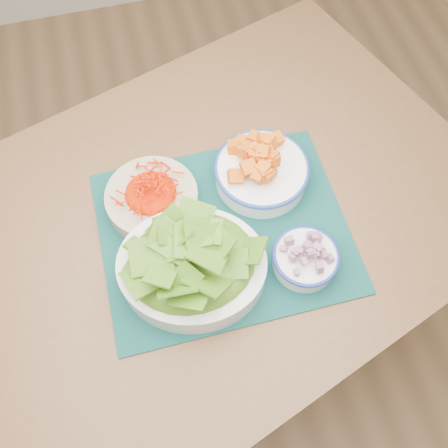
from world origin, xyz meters
name	(u,v)px	position (x,y,z in m)	size (l,w,h in m)	color
ground	(171,433)	(0.00, 0.00, 0.00)	(4.00, 4.00, 0.00)	#A1784E
table	(197,240)	(0.19, 0.31, 0.66)	(1.48, 1.21, 0.75)	brown
placemat	(224,231)	(0.24, 0.27, 0.75)	(0.51, 0.41, 0.00)	#072C2A
carrot_bowl	(151,196)	(0.11, 0.36, 0.79)	(0.22, 0.22, 0.07)	#BAA98A
squash_bowl	(262,168)	(0.35, 0.37, 0.80)	(0.22, 0.22, 0.10)	white
lettuce_bowl	(191,262)	(0.16, 0.19, 0.81)	(0.34, 0.30, 0.13)	white
onion_bowl	(306,257)	(0.38, 0.15, 0.79)	(0.15, 0.15, 0.07)	white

